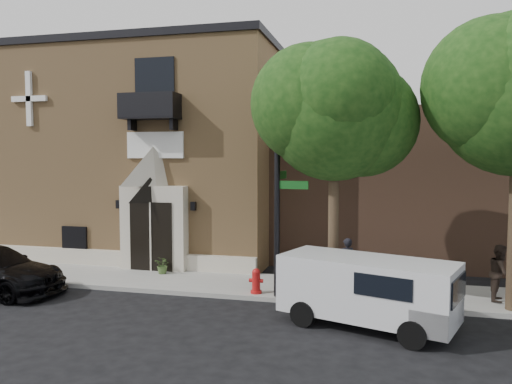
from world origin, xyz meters
TOP-DOWN VIEW (x-y plane):
  - ground at (0.00, 0.00)m, footprint 120.00×120.00m
  - sidewalk at (1.00, 1.50)m, footprint 42.00×3.00m
  - church at (-2.99, 7.95)m, footprint 12.20×11.01m
  - neighbour_building at (12.00, 9.00)m, footprint 18.00×8.00m
  - street_tree_left at (6.03, 0.35)m, footprint 4.97×4.38m
  - cargo_van at (7.22, -1.66)m, footprint 4.78×3.13m
  - street_sign at (4.33, 0.22)m, footprint 1.06×1.09m
  - fire_hydrant at (3.61, 0.37)m, footprint 0.45×0.36m
  - dumpster at (6.99, 0.87)m, footprint 1.77×1.01m
  - planter at (-0.36, 2.10)m, footprint 0.69×0.64m
  - pedestrian_near at (6.32, 2.02)m, footprint 0.70×0.62m
  - pedestrian_far at (10.88, 1.31)m, footprint 0.83×0.96m

SIDE VIEW (x-z plane):
  - ground at x=0.00m, z-range 0.00..0.00m
  - sidewalk at x=1.00m, z-range 0.00..0.15m
  - planter at x=-0.36m, z-range 0.15..0.80m
  - fire_hydrant at x=3.61m, z-range 0.14..0.93m
  - dumpster at x=6.99m, z-range 0.16..1.31m
  - pedestrian_near at x=6.32m, z-range 0.15..1.75m
  - pedestrian_far at x=10.88m, z-range 0.15..1.84m
  - cargo_van at x=7.22m, z-range 0.11..1.93m
  - neighbour_building at x=12.00m, z-range 0.00..6.40m
  - street_sign at x=4.33m, z-range 0.17..6.85m
  - church at x=-2.99m, z-range -0.02..9.28m
  - street_tree_left at x=6.03m, z-range 1.98..9.75m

